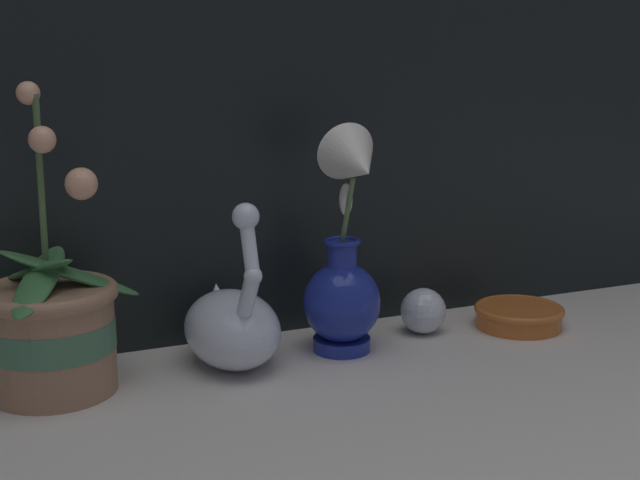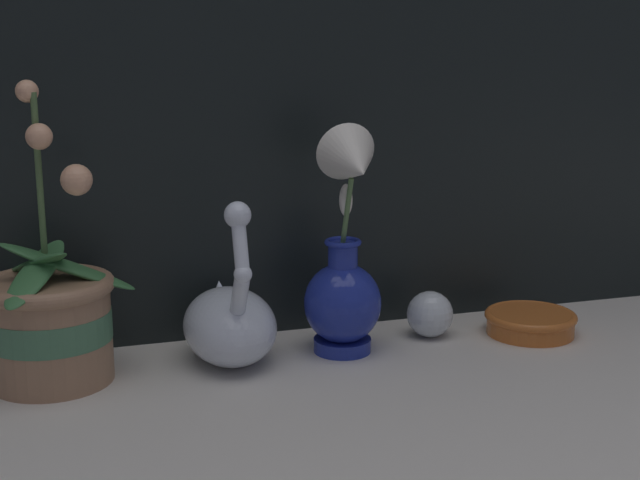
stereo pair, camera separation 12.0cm
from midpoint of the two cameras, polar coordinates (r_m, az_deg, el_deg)
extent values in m
plane|color=beige|center=(1.15, -1.53, -9.00)|extent=(2.80, 2.80, 0.00)
cylinder|color=#9E7556|center=(1.16, -19.68, -6.07)|extent=(0.15, 0.15, 0.13)
cylinder|color=#477A56|center=(1.16, -19.71, -5.76)|extent=(0.15, 0.15, 0.04)
torus|color=#9E7556|center=(1.14, -19.90, -3.28)|extent=(0.17, 0.17, 0.02)
cylinder|color=#4C6B3D|center=(1.12, -20.39, 2.85)|extent=(0.01, 0.03, 0.23)
ellipsoid|color=#38703D|center=(1.14, -18.64, -2.08)|extent=(0.17, 0.06, 0.08)
ellipsoid|color=#38703D|center=(1.16, -20.55, -1.91)|extent=(0.10, 0.17, 0.07)
ellipsoid|color=#38703D|center=(1.11, -20.53, -2.52)|extent=(0.10, 0.15, 0.06)
sphere|color=#E5A87F|center=(1.10, -21.22, 8.75)|extent=(0.03, 0.03, 0.03)
sphere|color=#E5A87F|center=(1.09, -20.43, 6.02)|extent=(0.03, 0.03, 0.03)
sphere|color=#E5A87F|center=(1.09, -18.12, 3.42)|extent=(0.04, 0.04, 0.04)
ellipsoid|color=silver|center=(1.19, -8.53, -5.71)|extent=(0.12, 0.17, 0.10)
cone|color=silver|center=(1.25, -9.29, -4.18)|extent=(0.06, 0.08, 0.08)
cylinder|color=silver|center=(1.11, -7.74, -3.75)|extent=(0.02, 0.06, 0.08)
sphere|color=silver|center=(1.08, -7.48, -2.35)|extent=(0.02, 0.02, 0.02)
cylinder|color=silver|center=(1.09, -7.71, -0.44)|extent=(0.02, 0.04, 0.07)
sphere|color=silver|center=(1.09, -7.93, 1.46)|extent=(0.03, 0.03, 0.03)
cylinder|color=navy|center=(1.25, -1.37, -6.70)|extent=(0.08, 0.08, 0.02)
ellipsoid|color=navy|center=(1.23, -1.38, -4.06)|extent=(0.11, 0.11, 0.11)
cylinder|color=navy|center=(1.21, -1.40, -0.96)|extent=(0.04, 0.04, 0.04)
torus|color=navy|center=(1.21, -1.40, -0.15)|extent=(0.05, 0.05, 0.01)
cylinder|color=#567A47|center=(1.19, -1.12, 1.86)|extent=(0.01, 0.04, 0.09)
cone|color=white|center=(1.15, -0.62, 4.97)|extent=(0.08, 0.09, 0.10)
ellipsoid|color=white|center=(1.19, -1.22, 2.57)|extent=(0.02, 0.02, 0.04)
sphere|color=silver|center=(1.32, 4.04, -4.59)|extent=(0.07, 0.07, 0.07)
cylinder|color=#C66628|center=(1.37, 10.19, -4.89)|extent=(0.13, 0.13, 0.03)
torus|color=#C66628|center=(1.36, 10.20, -4.45)|extent=(0.13, 0.13, 0.01)
camera|label=1|loc=(0.06, -92.86, -0.65)|focal=50.00mm
camera|label=2|loc=(0.06, 87.14, 0.65)|focal=50.00mm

